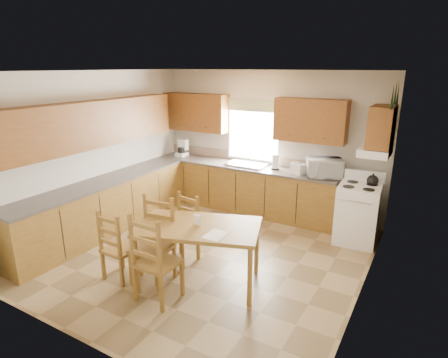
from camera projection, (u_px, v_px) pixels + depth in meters
The scene contains 35 objects.
floor at pixel (206, 254), 5.73m from camera, with size 4.50×4.50×0.00m, color olive.
ceiling at pixel (203, 71), 4.95m from camera, with size 4.50×4.50×0.00m, color brown.
wall_left at pixel (94, 152), 6.42m from camera, with size 4.50×4.50×0.00m, color beige.
wall_right at pixel (370, 196), 4.27m from camera, with size 4.50×4.50×0.00m, color beige.
wall_back at pixel (268, 143), 7.21m from camera, with size 4.50×4.50×0.00m, color beige.
wall_front at pixel (73, 225), 3.48m from camera, with size 4.50×4.50×0.00m, color beige.
lower_cab_back at pixel (243, 188), 7.40m from camera, with size 3.75×0.60×0.88m, color brown.
lower_cab_left at pixel (105, 207), 6.41m from camera, with size 0.60×3.60×0.88m, color brown.
counter_back at pixel (243, 166), 7.27m from camera, with size 3.75×0.63×0.04m, color #4F4844.
counter_left at pixel (103, 182), 6.28m from camera, with size 0.63×3.60×0.04m, color #4F4844.
backsplash at pixel (250, 157), 7.48m from camera, with size 3.75×0.01×0.18m, color gray.
upper_cab_back_left at pixel (196, 112), 7.66m from camera, with size 1.41×0.33×0.75m, color brown.
upper_cab_back_right at pixel (311, 120), 6.51m from camera, with size 1.25×0.33×0.75m, color brown.
upper_cab_left at pixel (91, 124), 6.07m from camera, with size 0.33×3.60×0.75m, color brown.
upper_cab_stove at pixel (382, 127), 5.55m from camera, with size 0.33×0.62×0.62m, color brown.
range_hood at pixel (375, 151), 5.69m from camera, with size 0.44×0.62×0.12m, color white.
window_frame at pixel (253, 131), 7.27m from camera, with size 1.13×0.02×1.18m, color white.
window_pane at pixel (253, 131), 7.26m from camera, with size 1.05×0.01×1.10m, color white.
window_valance at pixel (253, 105), 7.10m from camera, with size 1.19×0.01×0.24m, color #57733E.
sink_basin at pixel (246, 165), 7.22m from camera, with size 0.75×0.45×0.04m, color silver.
pine_decal_a at pixel (393, 96), 5.09m from camera, with size 0.22×0.22×0.36m, color black.
pine_decal_b at pixel (396, 91), 5.34m from camera, with size 0.22×0.22×0.36m, color black.
pine_decal_c at pixel (398, 93), 5.62m from camera, with size 0.22×0.22×0.36m, color black.
stove at pixel (357, 215), 6.03m from camera, with size 0.63×0.65×0.94m, color white.
coffeemaker at pixel (182, 149), 7.94m from camera, with size 0.18×0.22×0.31m, color white.
paper_towel at pixel (275, 162), 6.94m from camera, with size 0.12×0.12×0.28m, color white.
toaster at pixel (298, 169), 6.63m from camera, with size 0.24×0.15×0.20m, color white.
microwave at pixel (324, 168), 6.44m from camera, with size 0.54×0.39×0.33m, color white.
dining_table at pixel (199, 254), 4.87m from camera, with size 1.54×0.88×0.82m, color brown.
chair_near_left at pixel (120, 245), 4.97m from camera, with size 0.41×0.39×0.98m, color brown.
chair_near_right at pixel (157, 257), 4.49m from camera, with size 0.48×0.45×1.13m, color brown.
chair_far_left at pixel (181, 230), 5.42m from camera, with size 0.41×0.39×0.99m, color brown.
chair_far_right at pixel (152, 243), 4.85m from camera, with size 0.48×0.45×1.13m, color brown.
table_paper at pixel (216, 235), 4.48m from camera, with size 0.22×0.30×0.00m, color white.
table_card at pixel (197, 220), 4.74m from camera, with size 0.10×0.02×0.13m, color white.
Camera 1 is at (2.82, -4.32, 2.77)m, focal length 30.00 mm.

